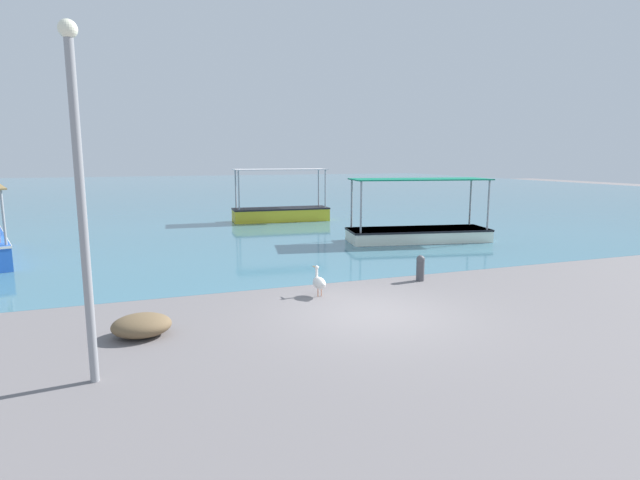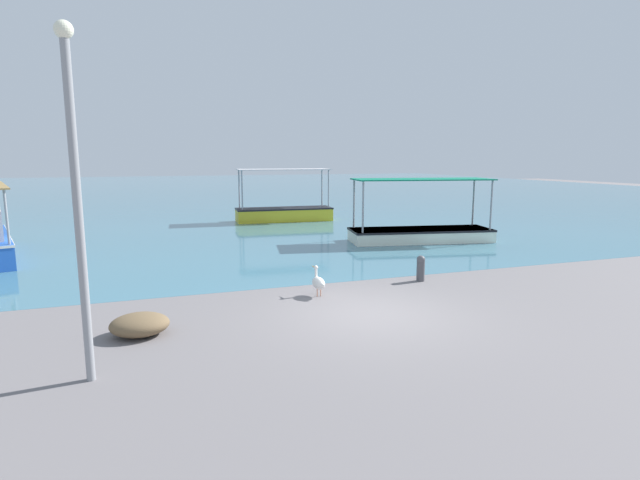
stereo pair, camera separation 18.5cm
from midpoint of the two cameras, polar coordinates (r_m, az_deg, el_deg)
name	(u,v)px [view 2 (the right image)]	position (r m, az deg, el deg)	size (l,w,h in m)	color
ground	(369,314)	(11.87, 6.12, -8.37)	(120.00, 120.00, 0.00)	slate
harbor_water	(191,190)	(58.52, -14.40, 5.58)	(110.00, 90.00, 0.00)	teal
fishing_boat_far_left	(421,230)	(22.14, 11.65, 1.12)	(6.37, 3.01, 2.71)	white
fishing_boat_near_left	(284,211)	(28.78, -3.94, 3.32)	(5.55, 2.02, 2.97)	gold
pelican	(318,282)	(13.14, 0.22, -4.86)	(0.33, 0.81, 0.80)	#E0997A
lamp_post	(76,187)	(8.56, -25.55, 5.46)	(0.28, 0.28, 5.61)	gray
mooring_bollard	(421,267)	(15.04, 11.78, -3.08)	(0.25, 0.25, 0.77)	#47474C
net_pile	(140,325)	(10.97, -19.46, -9.10)	(1.19, 1.01, 0.46)	brown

